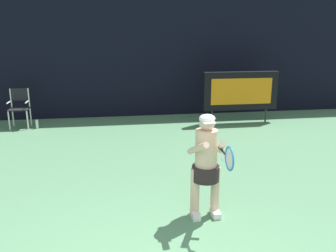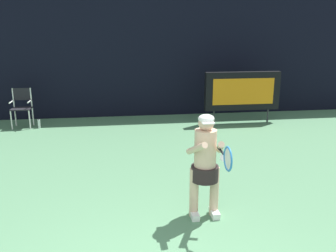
{
  "view_description": "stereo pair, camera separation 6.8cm",
  "coord_description": "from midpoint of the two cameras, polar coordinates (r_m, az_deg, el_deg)",
  "views": [
    {
      "loc": [
        -0.33,
        -2.58,
        2.61
      ],
      "look_at": [
        0.54,
        3.16,
        1.05
      ],
      "focal_mm": 37.74,
      "sensor_mm": 36.0,
      "label": 1
    },
    {
      "loc": [
        -0.27,
        -2.59,
        2.61
      ],
      "look_at": [
        0.54,
        3.16,
        1.05
      ],
      "focal_mm": 37.74,
      "sensor_mm": 36.0,
      "label": 2
    }
  ],
  "objects": [
    {
      "name": "scoreboard",
      "position": [
        10.46,
        11.43,
        5.57
      ],
      "size": [
        2.2,
        0.21,
        1.5
      ],
      "color": "black",
      "rests_on": "ground"
    },
    {
      "name": "tennis_racket",
      "position": [
        4.4,
        9.37,
        -5.12
      ],
      "size": [
        0.03,
        0.6,
        0.31
      ],
      "rotation": [
        0.0,
        0.0,
        -0.29
      ],
      "color": "black"
    },
    {
      "name": "tennis_player",
      "position": [
        5.01,
        5.8,
        -5.74
      ],
      "size": [
        0.54,
        0.61,
        1.52
      ],
      "color": "white",
      "rests_on": "ground"
    },
    {
      "name": "umpire_chair",
      "position": [
        10.66,
        -23.05,
        3.04
      ],
      "size": [
        0.52,
        0.44,
        1.08
      ],
      "color": "white",
      "rests_on": "ground"
    },
    {
      "name": "water_bottle",
      "position": [
        10.46,
        -20.58,
        0.29
      ],
      "size": [
        0.07,
        0.07,
        0.27
      ],
      "color": "silver",
      "rests_on": "ground"
    },
    {
      "name": "backdrop_screen",
      "position": [
        11.12,
        -7.2,
        10.78
      ],
      "size": [
        18.0,
        0.12,
        3.66
      ],
      "color": "black",
      "rests_on": "ground"
    }
  ]
}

